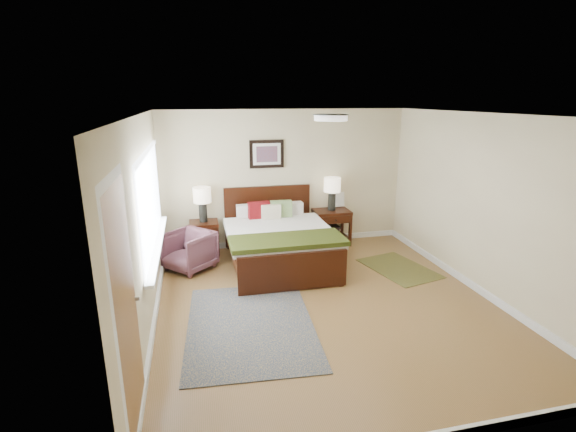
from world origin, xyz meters
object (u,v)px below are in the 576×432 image
at_px(lamp_left, 202,199).
at_px(nightstand_right, 331,224).
at_px(nightstand_left, 204,229).
at_px(armchair, 189,251).
at_px(bed, 278,235).
at_px(lamp_right, 332,188).
at_px(rug_persian, 250,325).

bearing_deg(lamp_left, nightstand_right, -0.31).
distance_m(nightstand_left, armchair, 0.71).
bearing_deg(bed, lamp_right, 33.74).
bearing_deg(lamp_right, bed, -146.26).
relative_size(bed, lamp_right, 3.40).
bearing_deg(bed, lamp_left, 146.12).
distance_m(lamp_left, lamp_right, 2.36).
bearing_deg(lamp_left, armchair, -112.28).
bearing_deg(rug_persian, bed, 72.19).
xyz_separation_m(nightstand_left, lamp_left, (0.00, 0.02, 0.54)).
distance_m(bed, nightstand_left, 1.41).
bearing_deg(nightstand_right, bed, -146.68).
relative_size(lamp_right, armchair, 0.88).
height_order(nightstand_right, rug_persian, nightstand_right).
xyz_separation_m(nightstand_left, armchair, (-0.27, -0.64, -0.15)).
bearing_deg(rug_persian, lamp_left, 103.63).
bearing_deg(lamp_left, rug_persian, -80.37).
height_order(lamp_right, armchair, lamp_right).
distance_m(nightstand_left, lamp_left, 0.54).
distance_m(lamp_right, armchair, 2.82).
bearing_deg(rug_persian, armchair, 114.12).
relative_size(nightstand_right, lamp_left, 1.09).
xyz_separation_m(lamp_right, armchair, (-2.63, -0.66, -0.76)).
xyz_separation_m(lamp_left, rug_persian, (0.44, -2.62, -1.00)).
relative_size(bed, armchair, 2.98).
distance_m(bed, lamp_right, 1.53).
distance_m(nightstand_right, lamp_left, 2.44).
relative_size(armchair, rug_persian, 0.32).
bearing_deg(bed, nightstand_right, 33.32).
xyz_separation_m(bed, lamp_left, (-1.18, 0.79, 0.49)).
bearing_deg(nightstand_right, lamp_right, 90.00).
distance_m(bed, nightstand_right, 1.42).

